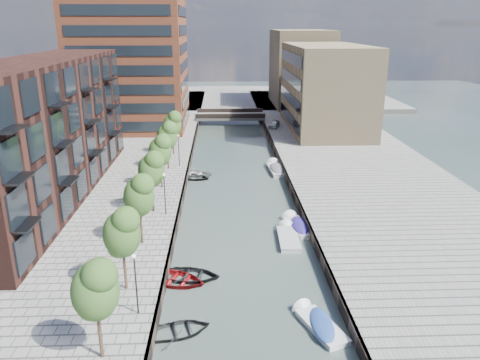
{
  "coord_description": "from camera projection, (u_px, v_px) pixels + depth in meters",
  "views": [
    {
      "loc": [
        -1.84,
        -17.51,
        18.34
      ],
      "look_at": [
        0.0,
        26.66,
        3.5
      ],
      "focal_mm": 35.0,
      "sensor_mm": 36.0,
      "label": 1
    }
  ],
  "objects": [
    {
      "name": "car",
      "position": [
        274.0,
        124.0,
        81.81
      ],
      "size": [
        2.62,
        4.1,
        1.3
      ],
      "primitive_type": "imported",
      "rotation": [
        0.0,
        0.0,
        -0.31
      ],
      "color": "#BABEBF",
      "rests_on": "quay_right"
    },
    {
      "name": "sloop_0",
      "position": [
        179.0,
        333.0,
        29.14
      ],
      "size": [
        4.73,
        3.94,
        0.84
      ],
      "primitive_type": "imported",
      "rotation": [
        0.0,
        0.0,
        1.86
      ],
      "color": "#232426",
      "rests_on": "ground"
    },
    {
      "name": "lamp_2",
      "position": [
        179.0,
        147.0,
        58.98
      ],
      "size": [
        0.24,
        0.24,
        4.12
      ],
      "color": "black",
      "rests_on": "quay_left"
    },
    {
      "name": "water",
      "position": [
        236.0,
        173.0,
        60.39
      ],
      "size": [
        300.0,
        300.0,
        0.0
      ],
      "primitive_type": "plane",
      "color": "#38473F",
      "rests_on": "ground"
    },
    {
      "name": "sloop_2",
      "position": [
        175.0,
        283.0,
        34.82
      ],
      "size": [
        5.67,
        4.88,
        0.99
      ],
      "primitive_type": "imported",
      "rotation": [
        0.0,
        0.0,
        1.21
      ],
      "color": "maroon",
      "rests_on": "ground"
    },
    {
      "name": "far_closure",
      "position": [
        228.0,
        98.0,
        117.06
      ],
      "size": [
        80.0,
        40.0,
        1.0
      ],
      "primitive_type": "cube",
      "color": "gray",
      "rests_on": "ground"
    },
    {
      "name": "tree_2",
      "position": [
        139.0,
        194.0,
        37.52
      ],
      "size": [
        2.5,
        2.5,
        5.95
      ],
      "color": "#382619",
      "rests_on": "quay_left"
    },
    {
      "name": "tan_block_near",
      "position": [
        325.0,
        88.0,
        79.31
      ],
      "size": [
        12.0,
        25.0,
        14.0
      ],
      "primitive_type": "cube",
      "color": "tan",
      "rests_on": "quay_right"
    },
    {
      "name": "tower",
      "position": [
        129.0,
        38.0,
        78.3
      ],
      "size": [
        18.0,
        18.0,
        30.0
      ],
      "primitive_type": "cube",
      "color": "#994A2C",
      "rests_on": "quay_left"
    },
    {
      "name": "tree_3",
      "position": [
        151.0,
        169.0,
        44.15
      ],
      "size": [
        2.5,
        2.5,
        5.95
      ],
      "color": "#382619",
      "rests_on": "quay_left"
    },
    {
      "name": "tree_6",
      "position": [
        172.0,
        124.0,
        64.04
      ],
      "size": [
        2.5,
        2.5,
        5.95
      ],
      "color": "#382619",
      "rests_on": "quay_left"
    },
    {
      "name": "sloop_1",
      "position": [
        190.0,
        278.0,
        35.39
      ],
      "size": [
        5.15,
        4.02,
        0.97
      ],
      "primitive_type": "imported",
      "rotation": [
        0.0,
        0.0,
        1.42
      ],
      "color": "black",
      "rests_on": "ground"
    },
    {
      "name": "motorboat_3",
      "position": [
        298.0,
        226.0,
        44.15
      ],
      "size": [
        2.82,
        5.25,
        1.66
      ],
      "color": "silver",
      "rests_on": "ground"
    },
    {
      "name": "tree_1",
      "position": [
        122.0,
        231.0,
        30.89
      ],
      "size": [
        2.5,
        2.5,
        5.95
      ],
      "color": "#382619",
      "rests_on": "quay_left"
    },
    {
      "name": "tan_block_far",
      "position": [
        301.0,
        68.0,
        103.62
      ],
      "size": [
        12.0,
        20.0,
        16.0
      ],
      "primitive_type": "cube",
      "color": "tan",
      "rests_on": "quay_right"
    },
    {
      "name": "lamp_1",
      "position": [
        165.0,
        190.0,
        43.83
      ],
      "size": [
        0.24,
        0.24,
        4.12
      ],
      "color": "black",
      "rests_on": "quay_left"
    },
    {
      "name": "quay_right",
      "position": [
        358.0,
        168.0,
        60.86
      ],
      "size": [
        20.0,
        140.0,
        1.0
      ],
      "primitive_type": "cube",
      "color": "gray",
      "rests_on": "ground"
    },
    {
      "name": "motorboat_4",
      "position": [
        276.0,
        169.0,
        61.23
      ],
      "size": [
        2.43,
        5.9,
        1.92
      ],
      "color": "#BDBCBB",
      "rests_on": "ground"
    },
    {
      "name": "apartment_block",
      "position": [
        43.0,
        130.0,
        47.58
      ],
      "size": [
        8.0,
        38.0,
        14.0
      ],
      "primitive_type": "cube",
      "color": "black",
      "rests_on": "quay_left"
    },
    {
      "name": "sloop_4",
      "position": [
        193.0,
        179.0,
        58.06
      ],
      "size": [
        5.13,
        4.37,
        0.9
      ],
      "primitive_type": "imported",
      "rotation": [
        0.0,
        0.0,
        1.23
      ],
      "color": "black",
      "rests_on": "ground"
    },
    {
      "name": "tree_5",
      "position": [
        167.0,
        135.0,
        57.41
      ],
      "size": [
        2.5,
        2.5,
        5.95
      ],
      "color": "#382619",
      "rests_on": "quay_left"
    },
    {
      "name": "quay_wall_left",
      "position": [
        188.0,
        170.0,
        59.99
      ],
      "size": [
        0.25,
        140.0,
        1.0
      ],
      "primitive_type": "cube",
      "color": "#332823",
      "rests_on": "ground"
    },
    {
      "name": "bridge",
      "position": [
        230.0,
        116.0,
        90.25
      ],
      "size": [
        13.0,
        6.0,
        1.3
      ],
      "color": "gray",
      "rests_on": "ground"
    },
    {
      "name": "quay_wall_right",
      "position": [
        283.0,
        169.0,
        60.47
      ],
      "size": [
        0.25,
        140.0,
        1.0
      ],
      "primitive_type": "cube",
      "color": "#332823",
      "rests_on": "ground"
    },
    {
      "name": "tree_4",
      "position": [
        160.0,
        150.0,
        50.78
      ],
      "size": [
        2.5,
        2.5,
        5.95
      ],
      "color": "#382619",
      "rests_on": "quay_left"
    },
    {
      "name": "motorboat_2",
      "position": [
        288.0,
        237.0,
        42.04
      ],
      "size": [
        1.92,
        5.13,
        1.69
      ],
      "color": "beige",
      "rests_on": "ground"
    },
    {
      "name": "sloop_3",
      "position": [
        193.0,
        176.0,
        59.31
      ],
      "size": [
        5.53,
        4.46,
        1.01
      ],
      "primitive_type": "imported",
      "rotation": [
        0.0,
        0.0,
        1.36
      ],
      "color": "#AFAFAD",
      "rests_on": "ground"
    },
    {
      "name": "motorboat_0",
      "position": [
        318.0,
        323.0,
        29.78
      ],
      "size": [
        3.07,
        4.76,
        1.5
      ],
      "color": "white",
      "rests_on": "ground"
    },
    {
      "name": "tree_0",
      "position": [
        95.0,
        288.0,
        24.26
      ],
      "size": [
        2.5,
        2.5,
        5.95
      ],
      "color": "#382619",
      "rests_on": "quay_left"
    },
    {
      "name": "lamp_0",
      "position": [
        136.0,
        278.0,
        28.67
      ],
      "size": [
        0.24,
        0.24,
        4.12
      ],
      "color": "black",
      "rests_on": "quay_left"
    }
  ]
}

